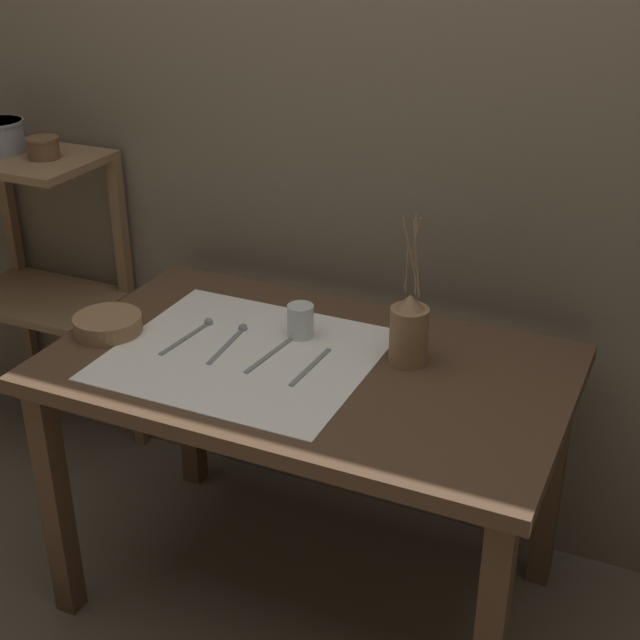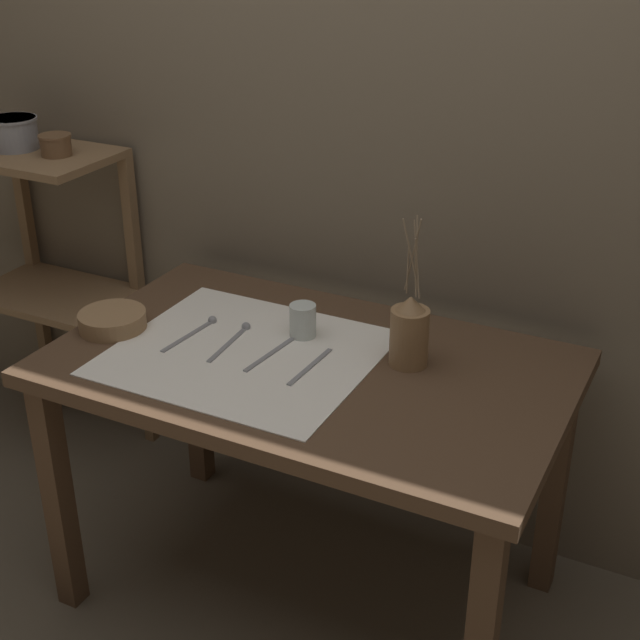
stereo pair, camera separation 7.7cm
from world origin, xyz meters
TOP-DOWN VIEW (x-y plane):
  - ground_plane at (0.00, 0.00)m, footprint 12.00×12.00m
  - stone_wall_back at (0.00, 0.49)m, footprint 7.00×0.06m
  - wooden_table at (0.00, 0.00)m, footprint 1.27×0.77m
  - wooden_shelf_unit at (-1.09, 0.31)m, footprint 0.49×0.34m
  - linen_cloth at (-0.16, -0.04)m, footprint 0.64×0.57m
  - pitcher_with_flowers at (0.22, 0.10)m, footprint 0.09×0.09m
  - wooden_bowl at (-0.54, -0.08)m, footprint 0.18×0.18m
  - glass_tumbler_near at (-0.07, 0.11)m, footprint 0.07×0.07m
  - spoon_outer at (-0.33, 0.03)m, footprint 0.04×0.21m
  - spoon_inner at (-0.22, 0.04)m, footprint 0.03×0.21m
  - fork_outer at (-0.10, -0.02)m, footprint 0.03×0.20m
  - fork_inner at (0.02, -0.03)m, footprint 0.02×0.20m
  - metal_pot_large at (-1.16, 0.28)m, footprint 0.15×0.15m
  - metal_pot_small at (-0.99, 0.28)m, footprint 0.10×0.10m

SIDE VIEW (x-z plane):
  - ground_plane at x=0.00m, z-range 0.00..0.00m
  - wooden_table at x=0.00m, z-range 0.28..1.02m
  - linen_cloth at x=-0.16m, z-range 0.74..0.75m
  - wooden_shelf_unit at x=-1.09m, z-range 0.21..1.28m
  - fork_outer at x=-0.10m, z-range 0.75..0.75m
  - fork_inner at x=0.02m, z-range 0.75..0.75m
  - spoon_outer at x=-0.33m, z-range 0.74..0.76m
  - spoon_inner at x=-0.22m, z-range 0.74..0.76m
  - wooden_bowl at x=-0.54m, z-range 0.74..0.79m
  - glass_tumbler_near at x=-0.07m, z-range 0.75..0.83m
  - pitcher_with_flowers at x=0.22m, z-range 0.64..1.02m
  - metal_pot_small at x=-0.99m, z-range 1.07..1.13m
  - metal_pot_large at x=-1.16m, z-range 1.07..1.17m
  - stone_wall_back at x=0.00m, z-range 0.00..2.40m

